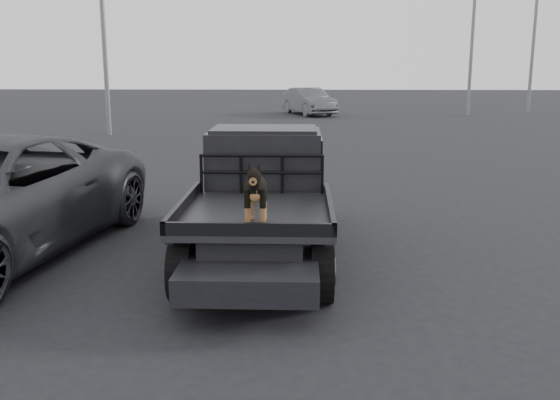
# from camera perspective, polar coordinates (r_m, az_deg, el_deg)

# --- Properties ---
(ground) EXTENTS (120.00, 120.00, 0.00)m
(ground) POSITION_cam_1_polar(r_m,az_deg,el_deg) (7.94, -6.83, -8.14)
(ground) COLOR black
(ground) RESTS_ON ground
(flatbed_ute) EXTENTS (2.00, 5.40, 0.92)m
(flatbed_ute) POSITION_cam_1_polar(r_m,az_deg,el_deg) (9.02, -1.74, -2.48)
(flatbed_ute) COLOR black
(flatbed_ute) RESTS_ON ground
(ute_cab) EXTENTS (1.72, 1.30, 0.88)m
(ute_cab) POSITION_cam_1_polar(r_m,az_deg,el_deg) (9.76, -1.42, 4.08)
(ute_cab) COLOR black
(ute_cab) RESTS_ON flatbed_ute
(headache_rack) EXTENTS (1.80, 0.08, 0.55)m
(headache_rack) POSITION_cam_1_polar(r_m,az_deg,el_deg) (9.05, -1.69, 2.35)
(headache_rack) COLOR black
(headache_rack) RESTS_ON flatbed_ute
(dog) EXTENTS (0.32, 0.60, 0.74)m
(dog) POSITION_cam_1_polar(r_m,az_deg,el_deg) (7.31, -2.19, 0.67)
(dog) COLOR black
(dog) RESTS_ON flatbed_ute
(distant_car_a) EXTENTS (3.12, 4.64, 1.45)m
(distant_car_a) POSITION_cam_1_polar(r_m,az_deg,el_deg) (34.53, 2.64, 9.00)
(distant_car_a) COLOR #4D4E52
(distant_car_a) RESTS_ON ground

